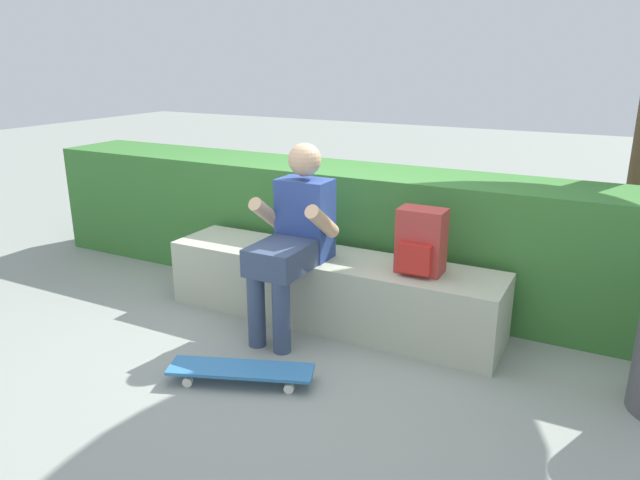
# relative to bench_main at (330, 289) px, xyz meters

# --- Properties ---
(ground_plane) EXTENTS (24.00, 24.00, 0.00)m
(ground_plane) POSITION_rel_bench_main_xyz_m (0.00, -0.39, -0.23)
(ground_plane) COLOR gray
(bench_main) EXTENTS (2.30, 0.51, 0.46)m
(bench_main) POSITION_rel_bench_main_xyz_m (0.00, 0.00, 0.00)
(bench_main) COLOR #ACB199
(bench_main) RESTS_ON ground
(person_skater) EXTENTS (0.49, 0.62, 1.21)m
(person_skater) POSITION_rel_bench_main_xyz_m (-0.15, -0.22, 0.43)
(person_skater) COLOR #2D4793
(person_skater) RESTS_ON ground
(skateboard_near_person) EXTENTS (0.82, 0.47, 0.09)m
(skateboard_near_person) POSITION_rel_bench_main_xyz_m (-0.07, -0.95, -0.15)
(skateboard_near_person) COLOR teal
(skateboard_near_person) RESTS_ON ground
(backpack_on_bench) EXTENTS (0.28, 0.23, 0.40)m
(backpack_on_bench) POSITION_rel_bench_main_xyz_m (0.62, -0.01, 0.42)
(backpack_on_bench) COLOR #B23833
(backpack_on_bench) RESTS_ON bench_main
(hedge_row) EXTENTS (5.08, 0.66, 0.93)m
(hedge_row) POSITION_rel_bench_main_xyz_m (-0.33, 0.65, 0.24)
(hedge_row) COLOR #387532
(hedge_row) RESTS_ON ground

